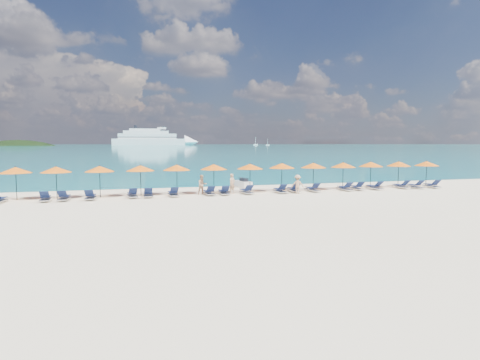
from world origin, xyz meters
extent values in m
plane|color=beige|center=(0.00, 0.00, 0.00)|extent=(1400.00, 1400.00, 0.00)
cube|color=#1FA9B2|center=(0.00, 660.00, 0.01)|extent=(1600.00, 1300.00, 0.01)
ellipsoid|color=black|center=(-150.00, 560.00, -35.00)|extent=(162.00, 126.00, 85.50)
cube|color=white|center=(20.38, 617.58, 5.00)|extent=(110.99, 26.05, 10.01)
cone|color=white|center=(86.31, 613.93, 5.00)|extent=(23.19, 23.19, 22.01)
cube|color=white|center=(18.38, 617.69, 14.01)|extent=(88.85, 21.84, 8.00)
cube|color=white|center=(16.38, 617.80, 20.01)|extent=(68.96, 18.75, 5.00)
cube|color=white|center=(14.39, 617.91, 24.01)|extent=(46.82, 14.54, 3.50)
cube|color=black|center=(18.38, 617.69, 12.51)|extent=(89.96, 22.10, 0.90)
cube|color=black|center=(18.38, 617.69, 16.01)|extent=(87.74, 21.58, 0.90)
cylinder|color=black|center=(0.60, 618.67, 28.01)|extent=(4.40, 4.40, 5.50)
cube|color=white|center=(182.34, 578.93, 0.91)|extent=(6.79, 2.26, 1.81)
cylinder|color=white|center=(182.34, 578.93, 6.79)|extent=(0.41, 0.41, 11.31)
cube|color=white|center=(187.64, 536.77, 0.71)|extent=(5.31, 1.77, 1.42)
cylinder|color=white|center=(187.64, 536.77, 5.31)|extent=(0.32, 0.32, 8.85)
cube|color=silver|center=(1.92, 9.06, 0.27)|extent=(1.17, 2.27, 0.50)
cube|color=black|center=(1.95, 8.88, 0.63)|extent=(0.60, 0.97, 0.32)
cylinder|color=black|center=(1.83, 9.59, 0.77)|extent=(0.50, 0.14, 0.05)
imported|color=tan|center=(-0.15, 4.69, 0.77)|extent=(0.67, 0.59, 1.53)
imported|color=tan|center=(-2.41, 4.87, 0.74)|extent=(0.77, 0.52, 1.47)
imported|color=tan|center=(4.62, 3.41, 0.72)|extent=(1.01, 0.67, 1.44)
cylinder|color=black|center=(-14.99, 5.41, 1.10)|extent=(0.05, 0.05, 2.20)
cone|color=orange|center=(-14.99, 5.41, 2.02)|extent=(2.10, 2.10, 0.42)
sphere|color=black|center=(-14.99, 5.41, 2.24)|extent=(0.08, 0.08, 0.08)
cylinder|color=black|center=(-12.47, 5.30, 1.10)|extent=(0.05, 0.05, 2.20)
cone|color=orange|center=(-12.47, 5.30, 2.02)|extent=(2.10, 2.10, 0.42)
sphere|color=black|center=(-12.47, 5.30, 2.24)|extent=(0.08, 0.08, 0.08)
cylinder|color=black|center=(-9.64, 5.29, 1.10)|extent=(0.05, 0.05, 2.20)
cone|color=orange|center=(-9.64, 5.29, 2.02)|extent=(2.10, 2.10, 0.42)
sphere|color=black|center=(-9.64, 5.29, 2.24)|extent=(0.08, 0.08, 0.08)
cylinder|color=black|center=(-6.83, 5.38, 1.10)|extent=(0.05, 0.05, 2.20)
cone|color=orange|center=(-6.83, 5.38, 2.02)|extent=(2.10, 2.10, 0.42)
sphere|color=black|center=(-6.83, 5.38, 2.24)|extent=(0.08, 0.08, 0.08)
cylinder|color=black|center=(-4.20, 5.45, 1.10)|extent=(0.05, 0.05, 2.20)
cone|color=orange|center=(-4.20, 5.45, 2.02)|extent=(2.10, 2.10, 0.42)
sphere|color=black|center=(-4.20, 5.45, 2.24)|extent=(0.08, 0.08, 0.08)
cylinder|color=black|center=(-1.41, 5.43, 1.10)|extent=(0.05, 0.05, 2.20)
cone|color=orange|center=(-1.41, 5.43, 2.02)|extent=(2.10, 2.10, 0.42)
sphere|color=black|center=(-1.41, 5.43, 2.24)|extent=(0.08, 0.08, 0.08)
cylinder|color=black|center=(1.44, 5.30, 1.10)|extent=(0.05, 0.05, 2.20)
cone|color=orange|center=(1.44, 5.30, 2.02)|extent=(2.10, 2.10, 0.42)
sphere|color=black|center=(1.44, 5.30, 2.24)|extent=(0.08, 0.08, 0.08)
cylinder|color=black|center=(4.17, 5.54, 1.10)|extent=(0.05, 0.05, 2.20)
cone|color=orange|center=(4.17, 5.54, 2.02)|extent=(2.10, 2.10, 0.42)
sphere|color=black|center=(4.17, 5.54, 2.24)|extent=(0.08, 0.08, 0.08)
cylinder|color=black|center=(6.83, 5.35, 1.10)|extent=(0.05, 0.05, 2.20)
cone|color=orange|center=(6.83, 5.35, 2.02)|extent=(2.10, 2.10, 0.42)
sphere|color=black|center=(6.83, 5.35, 2.24)|extent=(0.08, 0.08, 0.08)
cylinder|color=black|center=(9.51, 5.31, 1.10)|extent=(0.05, 0.05, 2.20)
cone|color=orange|center=(9.51, 5.31, 2.02)|extent=(2.10, 2.10, 0.42)
sphere|color=black|center=(9.51, 5.31, 2.24)|extent=(0.08, 0.08, 0.08)
cylinder|color=black|center=(12.30, 5.58, 1.10)|extent=(0.05, 0.05, 2.20)
cone|color=orange|center=(12.30, 5.58, 2.02)|extent=(2.10, 2.10, 0.42)
sphere|color=black|center=(12.30, 5.58, 2.24)|extent=(0.08, 0.08, 0.08)
cylinder|color=black|center=(15.04, 5.54, 1.10)|extent=(0.05, 0.05, 2.20)
cone|color=orange|center=(15.04, 5.54, 2.02)|extent=(2.10, 2.10, 0.42)
sphere|color=black|center=(15.04, 5.54, 2.24)|extent=(0.08, 0.08, 0.08)
cylinder|color=black|center=(17.80, 5.38, 1.10)|extent=(0.05, 0.05, 2.20)
cone|color=orange|center=(17.80, 5.38, 2.02)|extent=(2.10, 2.10, 0.42)
sphere|color=black|center=(17.80, 5.38, 2.24)|extent=(0.08, 0.08, 0.08)
cube|color=#101B3F|center=(-15.71, 4.33, 0.30)|extent=(0.61, 1.13, 0.04)
cube|color=silver|center=(-12.98, 4.10, 0.14)|extent=(0.77, 1.75, 0.06)
cube|color=#101B3F|center=(-13.00, 4.35, 0.30)|extent=(0.65, 1.15, 0.04)
cube|color=#101B3F|center=(-12.93, 3.56, 0.55)|extent=(0.60, 0.58, 0.43)
cube|color=silver|center=(-11.84, 4.17, 0.14)|extent=(0.72, 1.73, 0.06)
cube|color=#101B3F|center=(-11.83, 4.42, 0.30)|extent=(0.61, 1.13, 0.04)
cube|color=#101B3F|center=(-11.88, 3.62, 0.55)|extent=(0.58, 0.57, 0.43)
cube|color=silver|center=(-10.19, 4.12, 0.14)|extent=(0.71, 1.73, 0.06)
cube|color=#101B3F|center=(-10.18, 4.37, 0.30)|extent=(0.61, 1.13, 0.04)
cube|color=#101B3F|center=(-10.22, 3.57, 0.55)|extent=(0.58, 0.56, 0.43)
cube|color=silver|center=(-7.45, 4.43, 0.14)|extent=(0.78, 1.75, 0.06)
cube|color=#101B3F|center=(-7.47, 4.68, 0.30)|extent=(0.65, 1.15, 0.04)
cube|color=#101B3F|center=(-7.40, 3.88, 0.55)|extent=(0.60, 0.59, 0.43)
cube|color=silver|center=(-6.36, 4.41, 0.14)|extent=(0.64, 1.71, 0.06)
cube|color=#101B3F|center=(-6.36, 4.66, 0.30)|extent=(0.56, 1.11, 0.04)
cube|color=#101B3F|center=(-6.37, 3.86, 0.55)|extent=(0.56, 0.54, 0.43)
cube|color=silver|center=(-4.61, 4.34, 0.14)|extent=(0.72, 1.73, 0.06)
cube|color=#101B3F|center=(-4.63, 4.59, 0.30)|extent=(0.62, 1.13, 0.04)
cube|color=#101B3F|center=(-4.58, 3.79, 0.55)|extent=(0.58, 0.57, 0.43)
cube|color=silver|center=(-2.00, 4.37, 0.14)|extent=(0.72, 1.74, 0.06)
cube|color=#101B3F|center=(-2.01, 4.62, 0.30)|extent=(0.62, 1.13, 0.04)
cube|color=#101B3F|center=(-1.96, 3.82, 0.55)|extent=(0.58, 0.57, 0.43)
cube|color=silver|center=(-0.89, 4.30, 0.14)|extent=(0.66, 1.71, 0.06)
cube|color=#101B3F|center=(-0.88, 4.55, 0.30)|extent=(0.58, 1.11, 0.04)
cube|color=#101B3F|center=(-0.90, 3.75, 0.55)|extent=(0.56, 0.55, 0.43)
cube|color=silver|center=(0.87, 4.32, 0.14)|extent=(0.76, 1.75, 0.06)
cube|color=#101B3F|center=(0.85, 4.57, 0.30)|extent=(0.64, 1.14, 0.04)
cube|color=#101B3F|center=(0.91, 3.77, 0.55)|extent=(0.59, 0.58, 0.43)
cube|color=silver|center=(3.50, 4.17, 0.14)|extent=(0.63, 1.70, 0.06)
cube|color=#101B3F|center=(3.50, 4.42, 0.30)|extent=(0.56, 1.10, 0.04)
cube|color=#101B3F|center=(3.50, 3.62, 0.55)|extent=(0.55, 0.54, 0.43)
cube|color=silver|center=(4.74, 4.43, 0.14)|extent=(0.72, 1.73, 0.06)
cube|color=#101B3F|center=(4.76, 4.68, 0.30)|extent=(0.62, 1.13, 0.04)
cube|color=#101B3F|center=(4.71, 3.88, 0.55)|extent=(0.58, 0.57, 0.43)
cube|color=silver|center=(6.30, 4.34, 0.14)|extent=(0.72, 1.73, 0.06)
cube|color=#101B3F|center=(6.29, 4.59, 0.30)|extent=(0.61, 1.13, 0.04)
cube|color=#101B3F|center=(6.33, 3.79, 0.55)|extent=(0.58, 0.57, 0.43)
cube|color=silver|center=(9.10, 4.25, 0.14)|extent=(0.66, 1.71, 0.06)
cube|color=#101B3F|center=(9.10, 4.50, 0.30)|extent=(0.57, 1.11, 0.04)
cube|color=#101B3F|center=(9.12, 3.70, 0.55)|extent=(0.56, 0.55, 0.43)
cube|color=silver|center=(10.23, 4.32, 0.14)|extent=(0.71, 1.73, 0.06)
cube|color=#101B3F|center=(10.24, 4.57, 0.30)|extent=(0.61, 1.13, 0.04)
cube|color=#101B3F|center=(10.20, 3.77, 0.55)|extent=(0.58, 0.57, 0.43)
cube|color=silver|center=(11.84, 4.27, 0.14)|extent=(0.75, 1.74, 0.06)
cube|color=#101B3F|center=(11.82, 4.52, 0.30)|extent=(0.63, 1.14, 0.04)
cube|color=#101B3F|center=(11.88, 3.72, 0.55)|extent=(0.59, 0.58, 0.43)
cube|color=silver|center=(14.51, 4.42, 0.14)|extent=(0.71, 1.73, 0.06)
cube|color=#101B3F|center=(14.49, 4.67, 0.30)|extent=(0.61, 1.13, 0.04)
cube|color=#101B3F|center=(14.53, 3.87, 0.55)|extent=(0.58, 0.56, 0.43)
cube|color=silver|center=(15.64, 4.09, 0.14)|extent=(0.70, 1.73, 0.06)
cube|color=#101B3F|center=(15.62, 4.34, 0.30)|extent=(0.60, 1.12, 0.04)
cube|color=#101B3F|center=(15.66, 3.54, 0.55)|extent=(0.57, 0.56, 0.43)
cube|color=silver|center=(17.32, 4.06, 0.14)|extent=(0.79, 1.75, 0.06)
cube|color=#101B3F|center=(17.34, 4.31, 0.30)|extent=(0.66, 1.15, 0.04)
cube|color=#101B3F|center=(17.26, 3.51, 0.55)|extent=(0.60, 0.59, 0.43)
camera|label=1|loc=(-7.48, -24.46, 3.85)|focal=30.00mm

